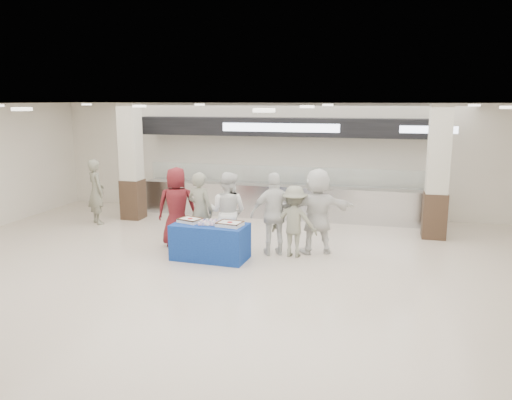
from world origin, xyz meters
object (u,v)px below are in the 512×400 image
(sheet_cake_right, at_px, (230,224))
(civilian_maroon, at_px, (177,207))
(display_table, at_px, (210,242))
(cupcake_tray, at_px, (211,222))
(civilian_white, at_px, (317,211))
(soldier_a, at_px, (200,211))
(soldier_b, at_px, (294,221))
(chef_short, at_px, (275,214))
(chef_tall, at_px, (228,212))
(soldier_bg, at_px, (96,192))
(sheet_cake_left, at_px, (190,220))

(sheet_cake_right, relative_size, civilian_maroon, 0.30)
(display_table, relative_size, cupcake_tray, 3.26)
(sheet_cake_right, relative_size, civilian_white, 0.29)
(soldier_a, height_order, soldier_b, soldier_a)
(soldier_a, bearing_deg, chef_short, -164.74)
(civilian_white, bearing_deg, sheet_cake_right, 9.61)
(chef_tall, distance_m, soldier_bg, 4.44)
(sheet_cake_left, height_order, sheet_cake_right, sheet_cake_right)
(sheet_cake_left, distance_m, sheet_cake_right, 0.92)
(cupcake_tray, relative_size, soldier_a, 0.27)
(sheet_cake_left, height_order, chef_short, chef_short)
(soldier_a, bearing_deg, sheet_cake_right, 158.06)
(cupcake_tray, height_order, chef_tall, chef_tall)
(display_table, bearing_deg, chef_short, 30.38)
(civilian_maroon, xyz_separation_m, soldier_a, (0.61, -0.12, -0.04))
(sheet_cake_left, bearing_deg, soldier_b, 15.05)
(cupcake_tray, distance_m, chef_short, 1.36)
(sheet_cake_left, distance_m, civilian_white, 2.72)
(sheet_cake_left, distance_m, chef_tall, 0.87)
(chef_tall, bearing_deg, soldier_a, 7.73)
(display_table, xyz_separation_m, cupcake_tray, (0.03, 0.02, 0.41))
(display_table, distance_m, civilian_white, 2.38)
(sheet_cake_right, distance_m, chef_tall, 0.74)
(display_table, xyz_separation_m, chef_short, (1.24, 0.64, 0.52))
(sheet_cake_right, distance_m, soldier_bg, 4.95)
(soldier_a, xyz_separation_m, soldier_bg, (-3.53, 1.51, 0.00))
(sheet_cake_left, xyz_separation_m, chef_short, (1.70, 0.57, 0.10))
(cupcake_tray, xyz_separation_m, civilian_maroon, (-1.09, 0.75, 0.12))
(cupcake_tray, height_order, soldier_bg, soldier_bg)
(civilian_maroon, bearing_deg, display_table, 129.38)
(sheet_cake_left, bearing_deg, civilian_white, 19.67)
(chef_tall, xyz_separation_m, civilian_white, (1.90, 0.34, 0.05))
(soldier_bg, bearing_deg, civilian_maroon, -167.00)
(sheet_cake_left, xyz_separation_m, cupcake_tray, (0.49, -0.05, -0.01))
(civilian_white, bearing_deg, display_table, 2.81)
(soldier_a, bearing_deg, soldier_b, -164.72)
(sheet_cake_left, distance_m, soldier_bg, 4.09)
(display_table, distance_m, chef_short, 1.49)
(sheet_cake_right, bearing_deg, soldier_b, 29.44)
(chef_short, distance_m, civilian_white, 0.92)
(chef_tall, relative_size, chef_short, 0.98)
(cupcake_tray, bearing_deg, sheet_cake_left, 173.69)
(civilian_maroon, distance_m, chef_tall, 1.25)
(civilian_maroon, xyz_separation_m, soldier_b, (2.72, -0.12, -0.14))
(sheet_cake_right, height_order, soldier_a, soldier_a)
(chef_tall, bearing_deg, chef_short, -172.00)
(sheet_cake_left, relative_size, cupcake_tray, 1.16)
(soldier_a, distance_m, civilian_white, 2.57)
(civilian_white, bearing_deg, civilian_maroon, -18.31)
(civilian_maroon, relative_size, chef_tall, 1.03)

